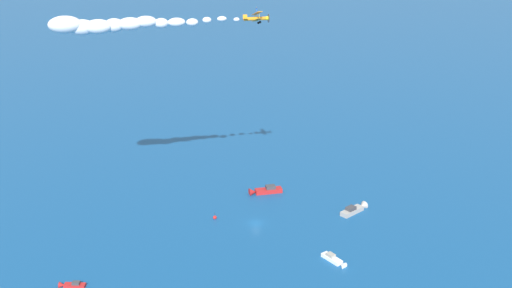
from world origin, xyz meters
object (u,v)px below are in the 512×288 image
object	(u,v)px
marker_buoy	(215,217)
wingwalker_lead	(257,10)
motorboat_trailing	(335,260)
motorboat_inshore	(355,209)
motorboat_near_centre	(264,191)
biplane_lead	(257,18)
motorboat_offshore	(71,285)

from	to	relation	value
marker_buoy	wingwalker_lead	size ratio (longest dim) A/B	1.38
motorboat_trailing	motorboat_inshore	bearing A→B (deg)	-156.40
motorboat_trailing	wingwalker_lead	bearing A→B (deg)	-95.08
motorboat_near_centre	marker_buoy	xyz separation A→B (m)	(23.01, 0.87, -0.45)
wingwalker_lead	biplane_lead	bearing A→B (deg)	54.66
motorboat_near_centre	motorboat_inshore	distance (m)	30.35
motorboat_inshore	marker_buoy	size ratio (longest dim) A/B	4.92
motorboat_trailing	wingwalker_lead	distance (m)	67.72
motorboat_trailing	biplane_lead	world-z (taller)	biplane_lead
motorboat_trailing	biplane_lead	distance (m)	65.64
motorboat_near_centre	biplane_lead	xyz separation A→B (m)	(16.74, 11.99, 58.51)
motorboat_near_centre	marker_buoy	world-z (taller)	motorboat_near_centre
motorboat_near_centre	wingwalker_lead	size ratio (longest dim) A/B	6.82
motorboat_inshore	wingwalker_lead	size ratio (longest dim) A/B	6.81
motorboat_near_centre	motorboat_offshore	world-z (taller)	motorboat_near_centre
marker_buoy	wingwalker_lead	xyz separation A→B (m)	(-6.60, 10.65, 61.04)
motorboat_trailing	wingwalker_lead	size ratio (longest dim) A/B	5.24
wingwalker_lead	motorboat_trailing	bearing A→B (deg)	84.92
marker_buoy	motorboat_trailing	bearing A→B (deg)	95.61
motorboat_offshore	marker_buoy	xyz separation A→B (m)	(-48.01, 0.47, -0.11)
motorboat_near_centre	motorboat_offshore	distance (m)	71.02
motorboat_near_centre	marker_buoy	size ratio (longest dim) A/B	4.93
marker_buoy	wingwalker_lead	distance (m)	62.31
motorboat_inshore	biplane_lead	distance (m)	66.07
motorboat_offshore	motorboat_trailing	bearing A→B (deg)	141.88
marker_buoy	motorboat_near_centre	bearing A→B (deg)	-177.84
biplane_lead	wingwalker_lead	size ratio (longest dim) A/B	4.60
motorboat_near_centre	motorboat_trailing	world-z (taller)	motorboat_near_centre
motorboat_offshore	motorboat_near_centre	bearing A→B (deg)	-179.67
motorboat_offshore	biplane_lead	xyz separation A→B (m)	(-54.28, 11.58, 58.85)
motorboat_inshore	wingwalker_lead	bearing A→B (deg)	-35.09
motorboat_near_centre	biplane_lead	world-z (taller)	biplane_lead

